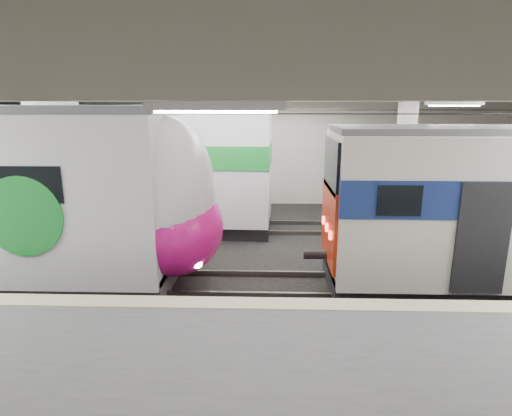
{
  "coord_description": "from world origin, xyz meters",
  "views": [
    {
      "loc": [
        0.62,
        -11.02,
        5.0
      ],
      "look_at": [
        0.23,
        1.0,
        2.0
      ],
      "focal_mm": 30.0,
      "sensor_mm": 36.0,
      "label": 1
    }
  ],
  "objects": [
    {
      "name": "far_train",
      "position": [
        -6.85,
        5.5,
        2.46
      ],
      "size": [
        15.14,
        3.62,
        4.76
      ],
      "rotation": [
        0.0,
        0.0,
        -0.04
      ],
      "color": "silver",
      "rests_on": "ground"
    },
    {
      "name": "station_hall",
      "position": [
        0.0,
        -1.74,
        3.24
      ],
      "size": [
        36.0,
        24.0,
        5.75
      ],
      "color": "black",
      "rests_on": "ground"
    }
  ]
}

